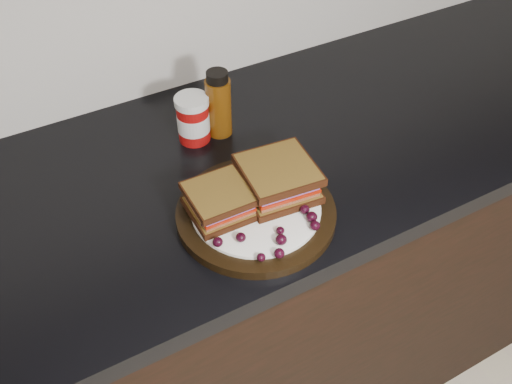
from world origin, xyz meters
TOP-DOWN VIEW (x-y plane):
  - base_cabinets at (0.00, 1.70)m, footprint 3.96×0.58m
  - countertop at (0.00, 1.70)m, footprint 3.98×0.60m
  - plate at (0.29, 1.56)m, footprint 0.28×0.28m
  - sandwich_left at (0.23, 1.58)m, footprint 0.11×0.11m
  - sandwich_right at (0.34, 1.57)m, footprint 0.14×0.14m
  - grape_0 at (0.19, 1.51)m, footprint 0.02×0.02m
  - grape_1 at (0.23, 1.50)m, footprint 0.02×0.02m
  - grape_2 at (0.24, 1.45)m, footprint 0.01×0.01m
  - grape_3 at (0.27, 1.44)m, footprint 0.02×0.02m
  - grape_4 at (0.28, 1.46)m, footprint 0.02×0.02m
  - grape_5 at (0.29, 1.48)m, footprint 0.01×0.01m
  - grape_6 at (0.35, 1.46)m, footprint 0.02×0.02m
  - grape_7 at (0.36, 1.48)m, footprint 0.02×0.02m
  - grape_8 at (0.36, 1.50)m, footprint 0.02×0.02m
  - grape_9 at (0.34, 1.53)m, footprint 0.02×0.02m
  - grape_10 at (0.37, 1.57)m, footprint 0.02×0.02m
  - grape_11 at (0.35, 1.59)m, footprint 0.02×0.02m
  - grape_12 at (0.35, 1.60)m, footprint 0.02×0.02m
  - grape_13 at (0.22, 1.61)m, footprint 0.02×0.02m
  - grape_14 at (0.21, 1.58)m, footprint 0.02×0.02m
  - grape_15 at (0.23, 1.55)m, footprint 0.02×0.02m
  - grape_16 at (0.24, 1.59)m, footprint 0.02×0.02m
  - grape_17 at (0.22, 1.59)m, footprint 0.02×0.02m
  - grape_18 at (0.19, 1.55)m, footprint 0.02×0.02m
  - condiment_jar at (0.29, 1.81)m, footprint 0.07×0.07m
  - oil_bottle at (0.34, 1.80)m, footprint 0.06×0.06m

SIDE VIEW (x-z plane):
  - base_cabinets at x=0.00m, z-range 0.00..0.86m
  - countertop at x=0.00m, z-range 0.86..0.90m
  - plate at x=0.29m, z-range 0.90..0.92m
  - grape_5 at x=0.29m, z-range 0.92..0.94m
  - grape_2 at x=0.24m, z-range 0.92..0.94m
  - grape_16 at x=0.24m, z-range 0.92..0.94m
  - grape_12 at x=0.35m, z-range 0.92..0.94m
  - grape_11 at x=0.35m, z-range 0.92..0.94m
  - grape_9 at x=0.34m, z-range 0.92..0.94m
  - grape_17 at x=0.22m, z-range 0.92..0.94m
  - grape_1 at x=0.23m, z-range 0.92..0.94m
  - grape_0 at x=0.19m, z-range 0.92..0.94m
  - grape_8 at x=0.36m, z-range 0.92..0.94m
  - grape_3 at x=0.27m, z-range 0.92..0.94m
  - grape_6 at x=0.35m, z-range 0.92..0.94m
  - grape_14 at x=0.21m, z-range 0.92..0.94m
  - grape_18 at x=0.19m, z-range 0.92..0.94m
  - grape_10 at x=0.37m, z-range 0.92..0.94m
  - grape_13 at x=0.22m, z-range 0.92..0.94m
  - grape_4 at x=0.28m, z-range 0.92..0.94m
  - grape_7 at x=0.36m, z-range 0.92..0.94m
  - grape_15 at x=0.23m, z-range 0.92..0.94m
  - sandwich_left at x=0.23m, z-range 0.92..0.97m
  - condiment_jar at x=0.29m, z-range 0.90..1.00m
  - sandwich_right at x=0.34m, z-range 0.92..0.98m
  - oil_bottle at x=0.34m, z-range 0.90..1.04m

